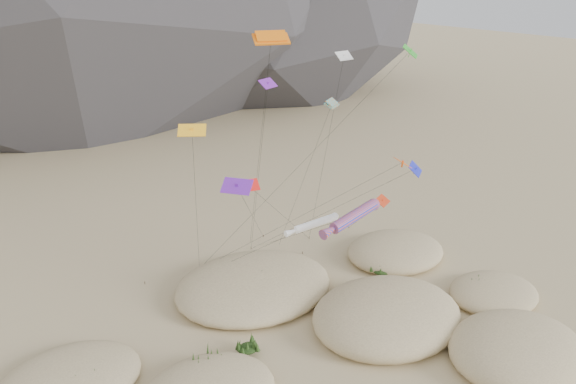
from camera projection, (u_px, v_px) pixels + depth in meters
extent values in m
plane|color=#CCB789|center=(376.00, 367.00, 47.61)|extent=(500.00, 500.00, 0.00)
ellipsoid|color=#CCB789|center=(517.00, 350.00, 48.25)|extent=(12.59, 10.70, 4.05)
ellipsoid|color=#CCB789|center=(387.00, 316.00, 52.97)|extent=(14.93, 12.69, 4.30)
ellipsoid|color=#CCB789|center=(494.00, 293.00, 57.53)|extent=(9.64, 8.20, 2.28)
ellipsoid|color=#CCB789|center=(254.00, 286.00, 58.44)|extent=(16.76, 14.24, 3.27)
ellipsoid|color=#CCB789|center=(395.00, 251.00, 65.78)|extent=(11.92, 10.13, 2.94)
ellipsoid|color=#CCB789|center=(70.00, 380.00, 45.36)|extent=(11.44, 9.72, 2.14)
ellipsoid|color=black|center=(494.00, 342.00, 49.13)|extent=(3.43, 2.93, 1.03)
ellipsoid|color=black|center=(509.00, 363.00, 46.83)|extent=(2.07, 1.77, 0.62)
ellipsoid|color=black|center=(208.00, 366.00, 46.46)|extent=(2.80, 2.40, 0.84)
ellipsoid|color=black|center=(248.00, 348.00, 48.82)|extent=(1.93, 1.65, 0.58)
ellipsoid|color=black|center=(378.00, 316.00, 52.74)|extent=(3.64, 3.12, 1.09)
ellipsoid|color=black|center=(388.00, 300.00, 55.41)|extent=(2.31, 1.98, 0.69)
ellipsoid|color=black|center=(366.00, 340.00, 49.54)|extent=(2.34, 2.00, 0.70)
ellipsoid|color=black|center=(480.00, 285.00, 58.75)|extent=(2.17, 1.86, 0.65)
ellipsoid|color=black|center=(265.00, 280.00, 58.99)|extent=(3.18, 2.72, 0.95)
ellipsoid|color=black|center=(282.00, 281.00, 59.10)|extent=(2.54, 2.17, 0.76)
ellipsoid|color=black|center=(386.00, 246.00, 67.06)|extent=(2.64, 2.26, 0.79)
ellipsoid|color=black|center=(383.00, 270.00, 61.79)|extent=(2.36, 2.02, 0.71)
ellipsoid|color=black|center=(89.00, 378.00, 45.52)|extent=(2.60, 2.23, 0.78)
cylinder|color=#3F2D1E|center=(200.00, 269.00, 62.90)|extent=(0.08, 0.08, 0.30)
cylinder|color=#3F2D1E|center=(251.00, 248.00, 67.68)|extent=(0.08, 0.08, 0.30)
cylinder|color=#3F2D1E|center=(302.00, 253.00, 66.56)|extent=(0.08, 0.08, 0.30)
cylinder|color=#3F2D1E|center=(263.00, 236.00, 70.81)|extent=(0.08, 0.08, 0.30)
cylinder|color=#3F2D1E|center=(309.00, 238.00, 70.28)|extent=(0.08, 0.08, 0.30)
cylinder|color=#3F2D1E|center=(198.00, 269.00, 62.85)|extent=(0.08, 0.08, 0.30)
cylinder|color=#3F2D1E|center=(349.00, 227.00, 73.21)|extent=(0.08, 0.08, 0.30)
cylinder|color=#3F2D1E|center=(145.00, 283.00, 60.12)|extent=(0.08, 0.08, 0.30)
cylinder|color=#FF551A|center=(355.00, 216.00, 51.36)|extent=(6.08, 2.34, 1.69)
sphere|color=#FF551A|center=(374.00, 204.00, 53.24)|extent=(1.14, 1.14, 1.14)
cone|color=#FF551A|center=(332.00, 230.00, 49.31)|extent=(2.60, 1.48, 1.22)
cylinder|color=black|center=(306.00, 231.00, 60.36)|extent=(1.46, 17.33, 10.42)
cylinder|color=white|center=(316.00, 223.00, 52.89)|extent=(4.50, 0.84, 1.02)
sphere|color=white|center=(335.00, 216.00, 53.91)|extent=(0.75, 0.75, 0.75)
cone|color=white|center=(294.00, 231.00, 51.78)|extent=(1.84, 0.69, 0.76)
cylinder|color=black|center=(258.00, 249.00, 57.82)|extent=(5.69, 12.13, 9.15)
cube|color=orange|center=(271.00, 39.00, 45.38)|extent=(3.19, 1.94, 0.86)
cube|color=orange|center=(271.00, 36.00, 45.29)|extent=(2.68, 1.56, 0.85)
cylinder|color=black|center=(258.00, 162.00, 57.43)|extent=(5.81, 14.89, 26.18)
cube|color=orange|center=(332.00, 104.00, 55.06)|extent=(2.42, 2.07, 0.63)
cube|color=orange|center=(332.00, 102.00, 54.99)|extent=(2.02, 1.71, 0.63)
cylinder|color=black|center=(303.00, 182.00, 62.02)|extent=(0.43, 9.18, 19.10)
cube|color=red|center=(248.00, 185.00, 45.32)|extent=(1.89, 1.15, 0.76)
cube|color=red|center=(248.00, 187.00, 45.38)|extent=(0.25, 0.29, 0.59)
cylinder|color=black|center=(285.00, 218.00, 57.82)|extent=(16.43, 14.27, 15.11)
cube|color=red|center=(383.00, 201.00, 54.05)|extent=(2.07, 1.71, 0.65)
cube|color=red|center=(383.00, 202.00, 54.11)|extent=(0.28, 0.26, 0.63)
cylinder|color=black|center=(363.00, 216.00, 63.65)|extent=(8.09, 14.41, 10.64)
cube|color=#FF5B0D|center=(402.00, 162.00, 55.49)|extent=(1.62, 2.23, 0.68)
cube|color=#FF5B0D|center=(402.00, 164.00, 55.55)|extent=(0.23, 0.28, 0.70)
cylinder|color=black|center=(294.00, 220.00, 59.19)|extent=(16.49, 13.98, 13.61)
cube|color=#1DA118|center=(410.00, 51.00, 54.09)|extent=(2.96, 2.85, 1.11)
cube|color=#1DA118|center=(410.00, 53.00, 54.14)|extent=(0.48, 0.48, 0.92)
cylinder|color=black|center=(296.00, 169.00, 58.49)|extent=(18.32, 12.06, 24.06)
cube|color=#6C1CA3|center=(268.00, 83.00, 45.70)|extent=(1.85, 1.40, 0.68)
cube|color=#6C1CA3|center=(268.00, 85.00, 45.76)|extent=(0.27, 0.28, 0.56)
cylinder|color=black|center=(258.00, 182.00, 56.71)|extent=(5.76, 13.87, 22.72)
cube|color=#161DC3|center=(415.00, 169.00, 56.95)|extent=(2.57, 2.32, 1.04)
cube|color=#161DC3|center=(415.00, 170.00, 57.00)|extent=(0.45, 0.46, 0.78)
cylinder|color=black|center=(326.00, 212.00, 62.33)|extent=(10.92, 15.14, 12.54)
cube|color=#FFAF1A|center=(192.00, 130.00, 40.53)|extent=(2.31, 1.98, 0.68)
cube|color=#FFAF1A|center=(192.00, 132.00, 40.59)|extent=(0.29, 0.27, 0.71)
cylinder|color=black|center=(197.00, 215.00, 51.74)|extent=(6.33, 15.02, 20.54)
cube|color=#6A1FB7|center=(237.00, 186.00, 43.24)|extent=(2.48, 2.60, 0.89)
cube|color=#6A1FB7|center=(237.00, 188.00, 43.30)|extent=(0.38, 0.38, 0.81)
cylinder|color=black|center=(253.00, 217.00, 57.04)|extent=(13.62, 19.15, 15.80)
cube|color=silver|center=(344.00, 56.00, 56.08)|extent=(1.96, 1.12, 0.82)
cube|color=silver|center=(344.00, 57.00, 56.13)|extent=(0.26, 0.31, 0.62)
cylinder|color=black|center=(325.00, 157.00, 63.20)|extent=(0.90, 6.75, 23.36)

